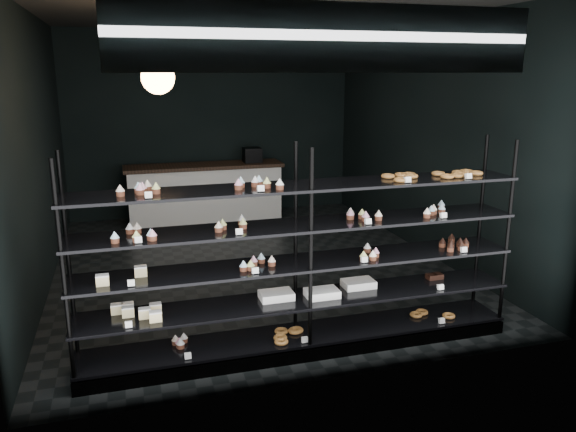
{
  "coord_description": "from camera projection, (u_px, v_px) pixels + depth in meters",
  "views": [
    {
      "loc": [
        -1.55,
        -6.97,
        2.51
      ],
      "look_at": [
        -0.05,
        -1.9,
        1.15
      ],
      "focal_mm": 35.0,
      "sensor_mm": 36.0,
      "label": 1
    }
  ],
  "objects": [
    {
      "name": "room",
      "position": [
        249.0,
        145.0,
        7.12
      ],
      "size": [
        5.01,
        6.01,
        3.2
      ],
      "color": "black",
      "rests_on": "ground"
    },
    {
      "name": "display_shelf",
      "position": [
        300.0,
        286.0,
        5.06
      ],
      "size": [
        4.0,
        0.5,
        1.91
      ],
      "color": "black",
      "rests_on": "room"
    },
    {
      "name": "signage",
      "position": [
        334.0,
        38.0,
        4.12
      ],
      "size": [
        3.3,
        0.05,
        0.5
      ],
      "color": "#0B123A",
      "rests_on": "room"
    },
    {
      "name": "pendant_lamp",
      "position": [
        158.0,
        77.0,
        5.72
      ],
      "size": [
        0.34,
        0.34,
        0.9
      ],
      "color": "black",
      "rests_on": "room"
    },
    {
      "name": "service_counter",
      "position": [
        206.0,
        192.0,
        9.65
      ],
      "size": [
        2.66,
        0.65,
        1.23
      ],
      "color": "silver",
      "rests_on": "room"
    }
  ]
}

